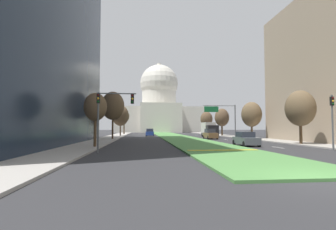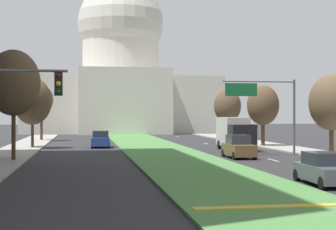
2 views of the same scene
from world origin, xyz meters
name	(u,v)px [view 1 (image 1 of 2)]	position (x,y,z in m)	size (l,w,h in m)	color
ground_plane	(172,136)	(0.00, 49.05, 0.00)	(260.00, 260.00, 0.00)	#2B2B2D
grass_median	(175,137)	(0.00, 44.15, 0.07)	(6.93, 88.30, 0.14)	#4C8442
median_curb_nose	(223,150)	(0.00, 11.84, 0.16)	(6.24, 0.50, 0.04)	gold
lane_dashes_right	(203,136)	(7.35, 48.43, 0.00)	(0.16, 73.63, 0.01)	silver
sidewalk_left	(110,138)	(-13.23, 39.24, 0.07)	(4.00, 88.30, 0.15)	#9E9991
sidewalk_right	(243,137)	(13.23, 39.24, 0.07)	(4.00, 88.30, 0.15)	#9E9991
capitol_building	(159,106)	(0.00, 97.50, 11.20)	(36.46, 24.49, 30.12)	beige
traffic_light_near_left	(108,108)	(-9.88, 12.28, 3.80)	(3.34, 0.35, 5.20)	#515456
traffic_light_near_right	(332,115)	(10.73, 12.23, 3.31)	(0.28, 0.35, 5.20)	#515456
overhead_guide_sign	(223,114)	(8.49, 37.25, 4.68)	(6.43, 0.20, 6.50)	#515456
street_tree_left_near	(95,107)	(-11.87, 17.10, 4.22)	(2.36, 2.36, 5.74)	#4C3823
street_tree_right_near	(300,108)	(12.10, 18.99, 4.44)	(3.48, 3.48, 6.64)	#4C3823
street_tree_left_mid	(113,106)	(-12.16, 34.30, 5.84)	(3.94, 3.94, 8.32)	#4C3823
street_tree_right_mid	(252,114)	(12.67, 33.78, 4.45)	(3.62, 3.62, 6.73)	#4C3823
street_tree_left_far	(120,116)	(-12.22, 49.60, 4.85)	(3.89, 3.89, 7.29)	#4C3823
street_tree_right_far	(222,118)	(11.99, 48.64, 4.46)	(3.44, 3.44, 6.63)	#4C3823
street_tree_left_distant	(124,116)	(-12.52, 64.99, 5.34)	(3.04, 3.04, 7.30)	#4C3823
street_tree_right_distant	(206,119)	(12.73, 65.95, 4.63)	(3.77, 3.77, 7.01)	#4C3823
sedan_lead_stopped	(246,139)	(4.86, 18.31, 0.77)	(2.05, 4.43, 1.63)	#4C5156
sedan_midblock	(210,134)	(5.23, 34.76, 0.86)	(1.83, 4.19, 1.86)	brown
sedan_distant	(150,133)	(-5.26, 50.39, 0.83)	(2.14, 4.68, 1.78)	navy
box_truck_delivery	(209,129)	(7.54, 43.85, 1.68)	(2.40, 6.40, 3.20)	black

